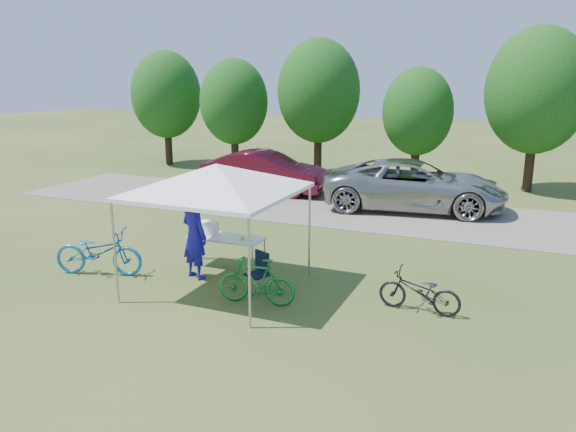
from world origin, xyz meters
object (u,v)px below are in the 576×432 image
cyclist (194,236)px  minivan (414,185)px  folding_table (226,239)px  bike_blue (99,252)px  bike_green (256,281)px  cooler (208,228)px  folding_chair (260,269)px  bike_dark (419,292)px  sedan (265,172)px

cyclist → minivan: bearing=-92.7°
cyclist → folding_table: bearing=-89.1°
cyclist → bike_blue: 2.31m
cyclist → bike_blue: (-2.15, -0.70, -0.44)m
bike_green → minivan: bearing=164.5°
cooler → bike_blue: size_ratio=0.22×
folding_chair → bike_dark: 3.33m
folding_table → cooler: 0.53m
folding_table → folding_chair: folding_chair is taller
bike_dark → sedan: 11.83m
folding_table → minivan: (3.00, 7.65, 0.16)m
minivan → bike_dark: bearing=-176.7°
bike_blue → bike_dark: bike_blue is taller
bike_blue → sedan: sedan is taller
folding_table → folding_chair: bearing=-37.5°
folding_table → bike_green: bike_green is taller
folding_chair → bike_blue: 3.91m
bike_green → minivan: size_ratio=0.27×
cooler → bike_dark: cooler is taller
folding_chair → bike_dark: folding_chair is taller
folding_table → cooler: bearing=180.0°
cyclist → bike_dark: 5.07m
folding_table → bike_blue: 2.94m
bike_blue → bike_dark: (7.19, 0.77, -0.12)m
folding_chair → cyclist: size_ratio=0.44×
bike_green → bike_dark: 3.21m
folding_table → bike_dark: bearing=-10.2°
minivan → sedan: minivan is taller
folding_table → bike_blue: bike_blue is taller
cyclist → bike_green: cyclist is taller
bike_blue → bike_dark: size_ratio=1.29×
folding_chair → folding_table: bearing=166.9°
cooler → sedan: 8.54m
cyclist → cooler: bearing=-59.6°
cyclist → sedan: bearing=-55.9°
minivan → sedan: bearing=76.3°
bike_blue → cooler: bearing=-66.8°
cyclist → sedan: size_ratio=0.40×
bike_green → sedan: 10.93m
folding_table → minivan: 8.22m
cyclist → sedan: 9.48m
cooler → bike_dark: (5.23, -0.85, -0.49)m
bike_dark → folding_table: bearing=-97.1°
sedan → bike_blue: bearing=179.4°
folding_table → bike_green: size_ratio=1.13×
folding_table → cyclist: 1.00m
minivan → sedan: (-5.86, 0.56, -0.04)m
cooler → folding_table: bearing=0.0°
cyclist → minivan: (3.29, 8.57, -0.12)m
bike_blue → minivan: bearing=-46.8°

